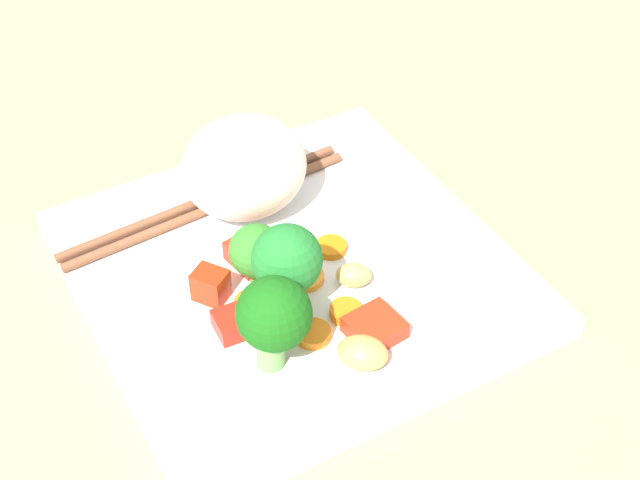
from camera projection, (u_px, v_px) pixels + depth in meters
The scene contains 19 objects.
ground_plane at pixel (294, 291), 65.44cm from camera, with size 110.00×110.00×2.00cm, color tan.
square_plate at pixel (293, 272), 64.18cm from camera, with size 28.12×28.12×1.77cm, color white.
rice_mound at pixel (244, 167), 65.58cm from camera, with size 9.14×8.21×7.39cm, color white.
broccoli_floret_0 at pixel (257, 253), 60.05cm from camera, with size 3.68×3.68×4.95cm.
broccoli_floret_1 at pixel (274, 317), 54.00cm from camera, with size 4.60×4.60×6.82cm.
broccoli_floret_2 at pixel (287, 261), 57.15cm from camera, with size 4.53×4.53×7.01cm.
carrot_slice_0 at pixel (346, 312), 59.62cm from camera, with size 2.13×2.13×0.74cm, color orange.
carrot_slice_1 at pixel (313, 334), 58.27cm from camera, with size 2.29×2.29×0.63cm, color orange.
carrot_slice_2 at pixel (330, 245), 64.51cm from camera, with size 2.20×2.20×0.56cm, color orange.
carrot_slice_3 at pixel (282, 252), 63.94cm from camera, with size 3.01×3.01×0.66cm, color orange.
carrot_slice_4 at pixel (305, 277), 62.21cm from camera, with size 2.66×2.66×0.47cm, color orange.
carrot_slice_5 at pixel (255, 305), 60.18cm from camera, with size 2.84×2.84×0.60cm, color orange.
pepper_chunk_0 at pixel (248, 255), 63.06cm from camera, with size 2.96×2.13×1.51cm, color red.
pepper_chunk_1 at pixel (211, 285), 60.40cm from camera, with size 2.17×1.77×2.20cm, color red.
pepper_chunk_2 at pixel (375, 328), 58.29cm from camera, with size 3.12×3.21×1.21cm, color red.
pepper_chunk_3 at pixel (235, 323), 58.57cm from camera, with size 2.42×2.56×1.24cm, color red.
chicken_piece_0 at pixel (353, 275), 61.57cm from camera, with size 2.41×1.85×1.56cm, color #D8B060.
chicken_piece_1 at pixel (359, 354), 56.15cm from camera, with size 3.19×2.45×1.97cm, color tan.
chopstick_pair at pixel (207, 205), 67.67cm from camera, with size 4.70×22.98×0.72cm.
Camera 1 is at (42.11, -18.75, 45.63)cm, focal length 51.57 mm.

